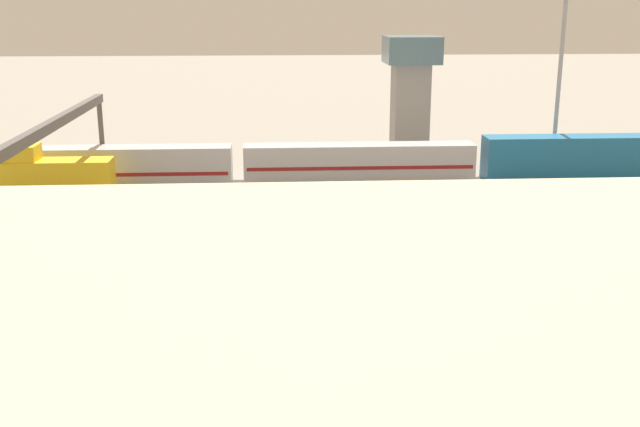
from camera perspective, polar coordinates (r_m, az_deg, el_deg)
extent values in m
plane|color=gray|center=(59.65, -1.87, -1.65)|extent=(400.00, 400.00, 0.00)
cube|color=#3D3833|center=(76.51, -2.25, 2.30)|extent=(140.00, 2.80, 0.12)
cube|color=#3D3833|center=(71.66, -2.16, 1.37)|extent=(140.00, 2.80, 0.12)
cube|color=#3D3833|center=(66.83, -2.06, 0.31)|extent=(140.00, 2.80, 0.12)
cube|color=#3D3833|center=(62.02, -1.94, -0.91)|extent=(140.00, 2.80, 0.12)
cube|color=#3D3833|center=(57.25, -1.80, -2.34)|extent=(140.00, 2.80, 0.12)
cube|color=#3D3833|center=(52.52, -1.64, -4.03)|extent=(140.00, 2.80, 0.12)
cube|color=#3D3833|center=(47.85, -1.45, -6.05)|extent=(140.00, 2.80, 0.12)
cube|color=#4C443D|center=(43.25, -1.21, -8.50)|extent=(140.00, 2.80, 0.12)
cube|color=#A8AAB2|center=(53.61, 11.35, -1.72)|extent=(23.00, 3.00, 3.80)
cube|color=#A8AAB2|center=(52.96, -14.90, -2.16)|extent=(23.00, 3.00, 3.80)
cube|color=gold|center=(47.64, -11.35, -4.07)|extent=(10.00, 3.00, 3.60)
cube|color=gold|center=(47.39, -15.10, -1.24)|extent=(3.00, 2.70, 1.40)
cube|color=gold|center=(73.96, -19.05, 2.45)|extent=(10.00, 3.00, 3.60)
cube|color=gold|center=(74.34, -21.45, 4.26)|extent=(3.00, 2.70, 1.40)
cube|color=#1E6B9E|center=(81.75, 18.29, 4.01)|extent=(18.00, 3.00, 4.40)
cube|color=#B7BABF|center=(76.53, 2.95, 3.80)|extent=(23.00, 3.00, 3.80)
cube|color=maroon|center=(76.57, 2.95, 3.64)|extent=(22.40, 3.06, 0.36)
cube|color=#B7BABF|center=(77.69, -15.12, 3.45)|extent=(23.00, 3.00, 3.80)
cube|color=maroon|center=(77.81, -15.09, 3.05)|extent=(22.40, 3.06, 0.36)
cylinder|color=#9EA0A5|center=(83.73, 17.58, 10.92)|extent=(0.44, 0.44, 23.68)
cylinder|color=#4C4742|center=(79.65, -15.99, 5.13)|extent=(0.50, 0.50, 8.00)
cube|color=#4C4742|center=(60.22, -20.19, 5.78)|extent=(0.70, 40.00, 0.80)
cube|color=gray|center=(88.88, 6.73, 7.61)|extent=(4.00, 4.00, 10.85)
cube|color=slate|center=(88.19, 6.88, 12.07)|extent=(6.00, 6.00, 3.00)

